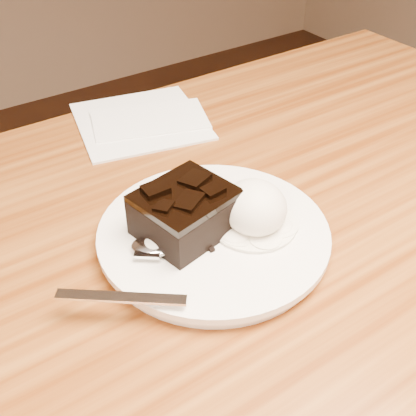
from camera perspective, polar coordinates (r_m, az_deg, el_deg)
plate at (r=0.54m, az=0.60°, el=-3.08°), size 0.23×0.23×0.02m
brownie at (r=0.52m, az=-2.44°, el=-0.73°), size 0.10×0.09×0.04m
ice_cream_scoop at (r=0.53m, az=4.99°, el=0.07°), size 0.06×0.07×0.05m
melt_puddle at (r=0.54m, az=4.87°, el=-1.69°), size 0.09×0.09×0.00m
spoon at (r=0.51m, az=-5.91°, el=-4.24°), size 0.15×0.13×0.01m
napkin at (r=0.76m, az=-7.28°, el=9.34°), size 0.20×0.20×0.01m
crumb_a at (r=0.51m, az=-4.39°, el=-4.57°), size 0.01×0.01×0.00m
crumb_b at (r=0.53m, az=3.44°, el=-2.46°), size 0.01×0.01×0.00m
crumb_c at (r=0.50m, az=-3.39°, el=-5.17°), size 0.01×0.01×0.00m
crumb_d at (r=0.51m, az=0.39°, el=-4.48°), size 0.01×0.01×0.00m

